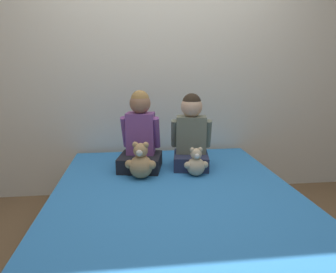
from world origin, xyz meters
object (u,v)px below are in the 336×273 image
(bed, at_px, (175,220))
(child_on_left, at_px, (140,137))
(child_on_right, at_px, (191,135))
(teddy_bear_held_by_right_child, at_px, (196,164))
(teddy_bear_held_by_left_child, at_px, (141,163))

(bed, xyz_separation_m, child_on_left, (-0.22, 0.50, 0.49))
(bed, relative_size, child_on_left, 3.14)
(child_on_right, bearing_deg, teddy_bear_held_by_right_child, -82.13)
(bed, distance_m, teddy_bear_held_by_left_child, 0.49)
(child_on_right, height_order, teddy_bear_held_by_left_child, child_on_right)
(child_on_left, distance_m, child_on_right, 0.42)
(child_on_left, relative_size, teddy_bear_held_by_left_child, 2.28)
(teddy_bear_held_by_left_child, bearing_deg, bed, -37.27)
(bed, distance_m, child_on_left, 0.73)
(child_on_left, height_order, child_on_right, child_on_left)
(child_on_right, bearing_deg, bed, -102.97)
(teddy_bear_held_by_left_child, bearing_deg, child_on_right, 41.49)
(teddy_bear_held_by_right_child, bearing_deg, bed, -125.93)
(child_on_left, xyz_separation_m, teddy_bear_held_by_right_child, (0.42, -0.23, -0.17))
(child_on_left, height_order, teddy_bear_held_by_right_child, child_on_left)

